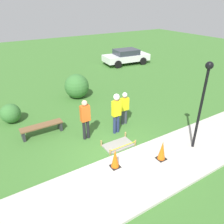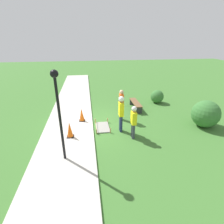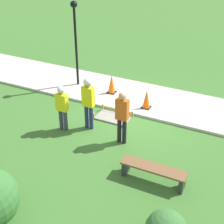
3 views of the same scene
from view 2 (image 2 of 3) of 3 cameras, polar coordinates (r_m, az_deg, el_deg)
The scene contains 12 objects.
ground_plane at distance 10.22m, azimuth -6.34°, elevation -3.86°, with size 60.00×60.00×0.00m, color #3D702D.
sidewalk at distance 10.26m, azimuth -13.70°, elevation -4.01°, with size 28.00×2.62×0.10m.
wet_concrete_patch at distance 9.74m, azimuth -3.15°, elevation -4.97°, with size 1.29×0.77×0.28m.
traffic_cone_near_patch at distance 10.31m, azimuth -9.86°, elevation -0.91°, with size 0.34×0.34×0.76m.
traffic_cone_far_patch at distance 8.78m, azimuth -13.64°, elevation -5.60°, with size 0.34×0.34×0.80m.
park_bench at distance 12.27m, azimuth 7.69°, elevation 2.62°, with size 1.88×0.44×0.50m.
worker_supervisor at distance 8.92m, azimuth 2.98°, elevation 0.49°, with size 0.40×0.28×1.94m.
worker_assistant at distance 8.42m, azimuth 7.06°, elevation -2.54°, with size 0.40×0.24×1.68m.
bystander_in_orange_shirt at distance 10.28m, azimuth 3.06°, elevation 2.93°, with size 0.40×0.24×1.87m.
lamppost_near at distance 6.48m, azimuth -17.20°, elevation 2.60°, with size 0.28×0.28×3.56m.
shrub_rounded_near at distance 10.90m, azimuth 28.26°, elevation -0.54°, with size 1.50×1.50×1.50m.
shrub_rounded_mid at distance 13.74m, azimuth 14.51°, elevation 4.92°, with size 0.98×0.98×0.98m.
Camera 2 is at (9.11, -0.20, 4.62)m, focal length 28.00 mm.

